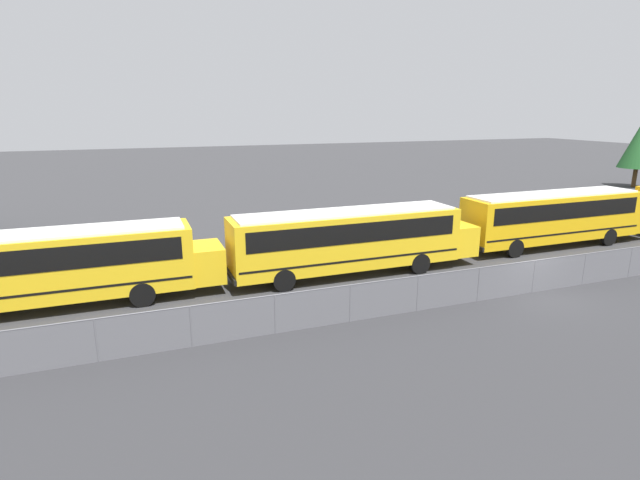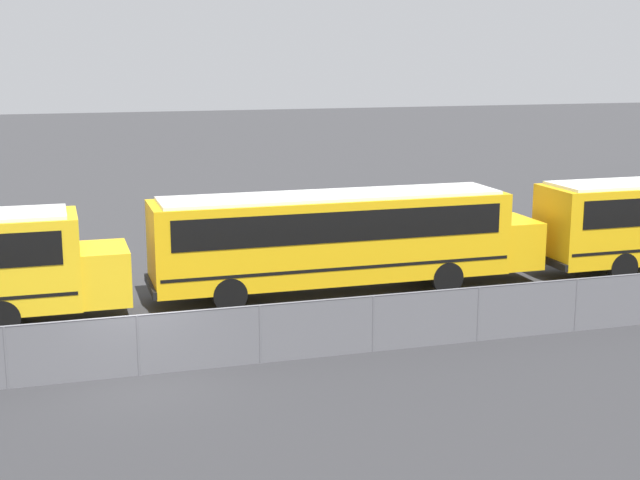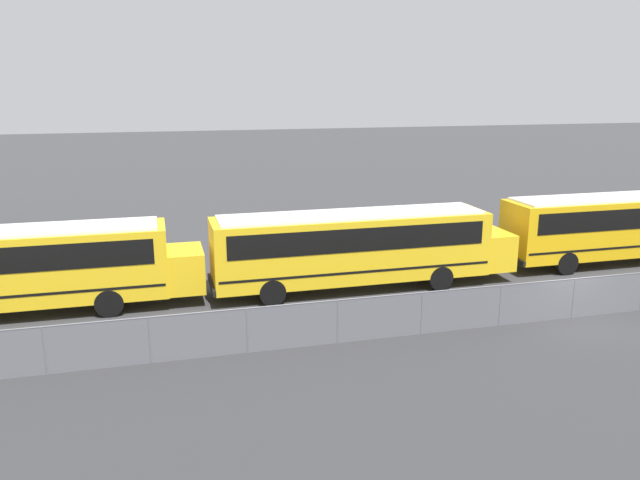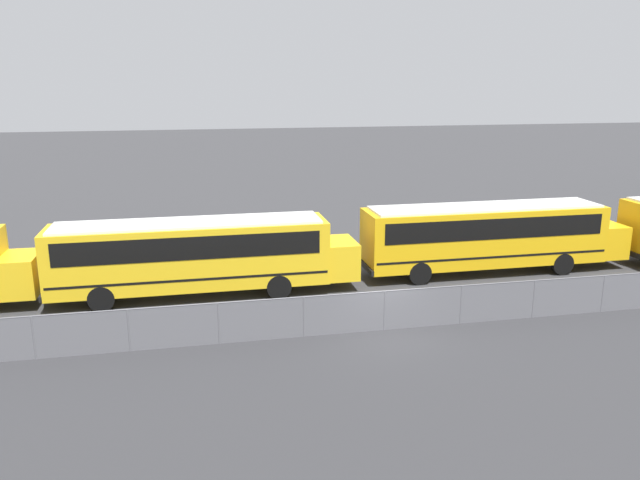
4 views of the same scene
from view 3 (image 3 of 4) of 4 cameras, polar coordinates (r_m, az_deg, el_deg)
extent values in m
plane|color=#38383A|center=(25.30, 21.98, -6.61)|extent=(200.00, 200.00, 0.00)
cube|color=#9EA0A5|center=(25.06, 22.14, -4.97)|extent=(121.63, 0.03, 1.53)
cube|color=slate|center=(25.05, 22.15, -4.98)|extent=(121.63, 0.01, 1.53)
cylinder|color=slate|center=(24.83, 22.30, -3.30)|extent=(121.63, 0.05, 0.05)
cylinder|color=slate|center=(20.59, -23.88, -9.25)|extent=(0.07, 0.07, 1.53)
cylinder|color=slate|center=(20.29, -15.30, -8.85)|extent=(0.07, 0.07, 1.53)
cylinder|color=slate|center=(20.45, -6.67, -8.24)|extent=(0.07, 0.07, 1.53)
cylinder|color=slate|center=(21.04, 1.62, -7.48)|extent=(0.07, 0.07, 1.53)
cylinder|color=slate|center=(22.04, 9.27, -6.64)|extent=(0.07, 0.07, 1.53)
cylinder|color=slate|center=(23.40, 16.13, -5.79)|extent=(0.07, 0.07, 1.53)
cylinder|color=slate|center=(25.06, 22.14, -4.97)|extent=(0.07, 0.07, 1.53)
cube|color=yellow|center=(25.94, -26.76, -2.27)|extent=(11.63, 2.48, 2.67)
cube|color=black|center=(25.79, -26.91, -1.02)|extent=(10.70, 2.52, 0.96)
cube|color=black|center=(26.14, -26.58, -3.85)|extent=(11.40, 2.51, 0.10)
cube|color=yellow|center=(25.49, -12.19, -2.56)|extent=(1.40, 2.28, 1.60)
cube|color=silver|center=(25.62, -27.11, 0.70)|extent=(11.05, 2.23, 0.10)
cylinder|color=black|center=(26.85, -18.44, -3.92)|extent=(1.06, 0.28, 1.06)
cylinder|color=black|center=(24.73, -18.72, -5.48)|extent=(1.06, 0.28, 1.06)
cube|color=yellow|center=(26.16, 2.90, -0.61)|extent=(11.63, 2.48, 2.67)
cube|color=black|center=(26.02, 2.92, 0.64)|extent=(10.70, 2.52, 0.96)
cube|color=black|center=(26.36, 2.88, -2.18)|extent=(11.40, 2.51, 0.10)
cube|color=yellow|center=(28.90, 15.29, -0.77)|extent=(1.40, 2.28, 1.60)
cube|color=black|center=(25.39, -9.88, -4.06)|extent=(0.12, 2.48, 0.24)
cube|color=silver|center=(25.84, 2.94, 2.36)|extent=(11.05, 2.23, 0.10)
cylinder|color=black|center=(28.77, 9.05, -2.16)|extent=(1.06, 0.28, 1.06)
cylinder|color=black|center=(26.84, 10.97, -3.45)|extent=(1.06, 0.28, 1.06)
cylinder|color=black|center=(26.76, -5.26, -3.29)|extent=(1.06, 0.28, 1.06)
cylinder|color=black|center=(24.66, -4.37, -4.80)|extent=(1.06, 0.28, 1.06)
cube|color=yellow|center=(33.39, 25.70, 1.23)|extent=(11.63, 2.48, 2.67)
cube|color=black|center=(33.28, 25.81, 2.21)|extent=(10.70, 2.52, 0.96)
cube|color=black|center=(33.55, 25.57, -0.02)|extent=(11.40, 2.51, 0.10)
cube|color=black|center=(30.23, 16.95, -1.52)|extent=(0.12, 2.48, 0.24)
cube|color=silver|center=(33.14, 25.96, 3.56)|extent=(11.05, 2.23, 0.10)
cylinder|color=black|center=(32.38, 19.31, -0.96)|extent=(1.06, 0.28, 1.06)
cylinder|color=black|center=(30.63, 21.62, -2.00)|extent=(1.06, 0.28, 1.06)
camera|label=1|loc=(2.95, -57.15, -0.27)|focal=28.00mm
camera|label=2|loc=(13.17, 84.40, -2.01)|focal=50.00mm
camera|label=4|loc=(8.16, 90.34, 4.00)|focal=35.00mm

